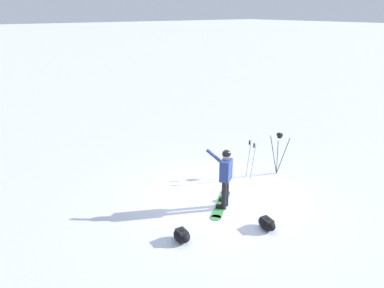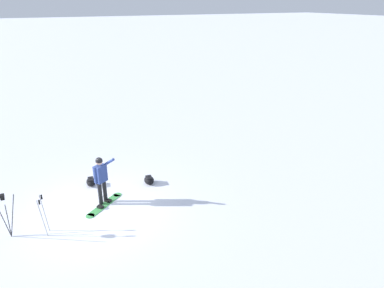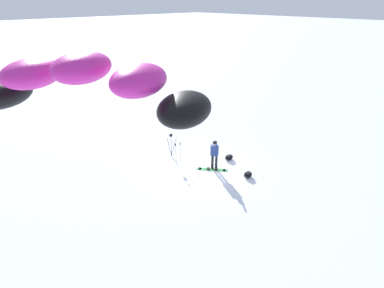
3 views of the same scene
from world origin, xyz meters
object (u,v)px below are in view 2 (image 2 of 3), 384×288
snowboard (105,204)px  ski_poles (42,210)px  camera_tripod (5,207)px  gear_bag_small (91,182)px  snowboarder (101,176)px  gear_bag_large (149,180)px

snowboard → ski_poles: (1.97, 0.81, 0.81)m
camera_tripod → gear_bag_small: (-2.81, -2.13, -0.87)m
snowboard → ski_poles: ski_poles is taller
snowboarder → gear_bag_small: bearing=-84.6°
gear_bag_large → snowboarder: bearing=17.8°
gear_bag_small → ski_poles: 3.14m
snowboarder → ski_poles: 2.22m
gear_bag_small → gear_bag_large: bearing=157.1°
snowboard → gear_bag_small: 1.65m
snowboard → ski_poles: 2.28m
gear_bag_large → snowboard: bearing=21.8°
gear_bag_large → ski_poles: 4.26m
camera_tripod → ski_poles: camera_tripod is taller
gear_bag_small → ski_poles: bearing=53.1°
snowboarder → gear_bag_large: (-1.92, -0.61, -0.92)m
camera_tripod → ski_poles: size_ratio=1.15×
ski_poles → snowboard: bearing=-157.6°
snowboard → snowboarder: bearing=-94.1°
snowboard → gear_bag_small: gear_bag_small is taller
gear_bag_small → camera_tripod: bearing=37.2°
gear_bag_large → gear_bag_small: 2.23m
ski_poles → gear_bag_large: bearing=-157.9°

